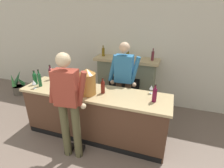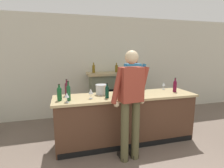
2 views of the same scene
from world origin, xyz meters
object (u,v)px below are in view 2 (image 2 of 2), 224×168
object	(u,v)px
person_bartender	(132,87)
wine_bottle_port_short	(107,91)
ice_bucket_steel	(101,89)
wine_bottle_cabernet_heavy	(59,93)
wine_glass_near_bucket	(115,94)
wine_glass_front_left	(164,84)
person_customer	(131,102)
copper_dispenser	(125,84)
wine_glass_by_dispenser	(91,92)
wine_glass_back_row	(67,95)
wine_bottle_rose_blush	(69,92)
fireplace_stone	(116,94)
wine_bottle_riesling_slim	(175,86)
wine_bottle_burgundy_dark	(135,88)
wine_bottle_chardonnay_pale	(67,88)

from	to	relation	value
person_bartender	wine_bottle_port_short	bearing A→B (deg)	-136.89
ice_bucket_steel	wine_bottle_cabernet_heavy	xyz separation A→B (m)	(-0.79, -0.25, 0.03)
wine_glass_near_bucket	wine_glass_front_left	world-z (taller)	wine_glass_front_left
person_customer	wine_glass_near_bucket	size ratio (longest dim) A/B	12.00
copper_dispenser	wine_glass_by_dispenser	world-z (taller)	copper_dispenser
person_customer	wine_glass_back_row	xyz separation A→B (m)	(-0.98, 0.38, 0.07)
wine_bottle_port_short	wine_glass_front_left	xyz separation A→B (m)	(1.40, 0.39, -0.01)
person_bartender	wine_bottle_port_short	world-z (taller)	person_bartender
wine_bottle_cabernet_heavy	wine_bottle_rose_blush	world-z (taller)	wine_bottle_rose_blush
copper_dispenser	wine_glass_back_row	bearing A→B (deg)	-173.21
fireplace_stone	wine_glass_front_left	world-z (taller)	fireplace_stone
fireplace_stone	wine_glass_near_bucket	bearing A→B (deg)	-107.12
wine_bottle_rose_blush	wine_bottle_riesling_slim	xyz separation A→B (m)	(2.17, 0.10, -0.01)
wine_bottle_burgundy_dark	wine_glass_by_dispenser	size ratio (longest dim) A/B	1.61
wine_bottle_burgundy_dark	fireplace_stone	bearing A→B (deg)	88.00
wine_glass_near_bucket	wine_glass_front_left	xyz separation A→B (m)	(1.29, 0.52, 0.01)
ice_bucket_steel	wine_bottle_port_short	bearing A→B (deg)	-82.72
wine_bottle_chardonnay_pale	copper_dispenser	bearing A→B (deg)	-19.25
wine_bottle_chardonnay_pale	wine_glass_near_bucket	size ratio (longest dim) A/B	2.12
person_bartender	wine_glass_near_bucket	distance (m)	1.11
fireplace_stone	wine_bottle_burgundy_dark	distance (m)	1.55
wine_bottle_rose_blush	wine_glass_front_left	distance (m)	2.12
fireplace_stone	copper_dispenser	world-z (taller)	fireplace_stone
wine_bottle_riesling_slim	fireplace_stone	bearing A→B (deg)	119.74
person_customer	wine_bottle_rose_blush	xyz separation A→B (m)	(-0.94, 0.51, 0.10)
wine_bottle_port_short	wine_bottle_chardonnay_pale	distance (m)	0.80
person_bartender	wine_glass_by_dispenser	world-z (taller)	person_bartender
copper_dispenser	wine_bottle_rose_blush	size ratio (longest dim) A/B	1.37
person_customer	wine_bottle_chardonnay_pale	bearing A→B (deg)	137.80
fireplace_stone	wine_glass_near_bucket	xyz separation A→B (m)	(-0.53, -1.72, 0.43)
wine_bottle_burgundy_dark	wine_bottle_riesling_slim	world-z (taller)	wine_bottle_riesling_slim
wine_bottle_riesling_slim	copper_dispenser	bearing A→B (deg)	-175.12
copper_dispenser	wine_bottle_chardonnay_pale	distance (m)	1.12
wine_bottle_port_short	wine_bottle_cabernet_heavy	bearing A→B (deg)	176.23
person_customer	wine_bottle_cabernet_heavy	xyz separation A→B (m)	(-1.10, 0.56, 0.08)
person_customer	ice_bucket_steel	size ratio (longest dim) A/B	7.65
copper_dispenser	wine_bottle_port_short	xyz separation A→B (m)	(-0.35, -0.01, -0.11)
person_customer	wine_glass_back_row	size ratio (longest dim) A/B	10.87
wine_bottle_cabernet_heavy	wine_glass_by_dispenser	size ratio (longest dim) A/B	1.61
fireplace_stone	person_bartender	bearing A→B (deg)	-79.55
wine_glass_front_left	person_bartender	bearing A→B (deg)	149.47
wine_glass_back_row	wine_bottle_cabernet_heavy	bearing A→B (deg)	125.23
person_bartender	copper_dispenser	xyz separation A→B (m)	(-0.45, -0.74, 0.21)
person_customer	wine_bottle_port_short	size ratio (longest dim) A/B	6.57
ice_bucket_steel	wine_bottle_rose_blush	xyz separation A→B (m)	(-0.64, -0.30, 0.05)
copper_dispenser	wine_bottle_riesling_slim	size ratio (longest dim) A/B	1.57
wine_bottle_burgundy_dark	wine_glass_front_left	bearing A→B (deg)	18.15
copper_dispenser	wine_bottle_riesling_slim	world-z (taller)	copper_dispenser
fireplace_stone	wine_bottle_burgundy_dark	xyz separation A→B (m)	(-0.05, -1.47, 0.46)
copper_dispenser	wine_glass_near_bucket	size ratio (longest dim) A/B	3.10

